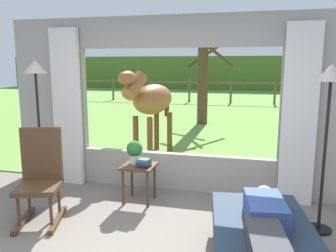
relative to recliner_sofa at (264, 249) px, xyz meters
The scene contains 16 objects.
back_wall_with_window 2.48m from the recliner_sofa, 123.80° to the left, with size 5.20×0.12×2.55m.
curtain_panel_left 3.55m from the recliner_sofa, 149.52° to the left, with size 0.44×0.10×2.40m, color silver.
curtain_panel_right 2.04m from the recliner_sofa, 75.88° to the left, with size 0.44×0.10×2.40m, color silver.
outdoor_pasture_lawn 12.84m from the recliner_sofa, 95.61° to the left, with size 36.00×21.68×0.02m, color olive.
distant_hill_ridge 22.67m from the recliner_sofa, 93.17° to the left, with size 36.00×2.00×2.40m, color #4D6E28.
recliner_sofa is the anchor object (origin of this frame).
reclining_person 0.31m from the recliner_sofa, 90.00° to the right, with size 0.42×1.44×0.22m.
rocking_chair 2.65m from the recliner_sofa, behind, with size 0.65×0.79×1.12m.
side_table 2.07m from the recliner_sofa, 142.11° to the left, with size 0.44×0.44×0.52m.
potted_plant 2.21m from the recliner_sofa, 142.15° to the left, with size 0.22×0.22×0.32m.
book_stack 1.98m from the recliner_sofa, 141.89° to the left, with size 0.20×0.16×0.11m.
floor_lamp_left 3.58m from the recliner_sofa, 158.72° to the left, with size 0.32×0.32×1.93m.
floor_lamp_right 1.73m from the recliner_sofa, 56.85° to the left, with size 0.32×0.32×1.87m.
horse 4.24m from the recliner_sofa, 121.16° to the left, with size 0.82×1.82×1.73m.
pasture_tree 7.89m from the recliner_sofa, 102.70° to the left, with size 1.53×1.50×3.38m.
pasture_fence_line 13.61m from the recliner_sofa, 95.29° to the left, with size 16.10×0.10×1.10m.
Camera 1 is at (1.12, -2.60, 1.88)m, focal length 36.75 mm.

